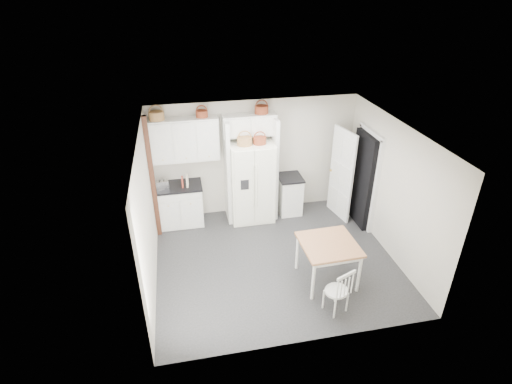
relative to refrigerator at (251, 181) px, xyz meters
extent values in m
plane|color=#242425|center=(0.15, -1.63, -0.90)|extent=(4.50, 4.50, 0.00)
plane|color=white|center=(0.15, -1.63, 1.70)|extent=(4.50, 4.50, 0.00)
plane|color=beige|center=(0.15, 0.37, 0.40)|extent=(4.50, 0.00, 4.50)
plane|color=beige|center=(-2.10, -1.63, 0.40)|extent=(0.00, 4.00, 4.00)
plane|color=beige|center=(2.40, -1.63, 0.40)|extent=(0.00, 4.00, 4.00)
cube|color=white|center=(0.00, 0.00, 0.00)|extent=(0.93, 0.75, 1.80)
cube|color=silver|center=(-1.58, 0.07, -0.45)|extent=(0.97, 0.61, 0.90)
cube|color=silver|center=(0.90, 0.07, -0.47)|extent=(0.49, 0.59, 0.86)
cube|color=#955225|center=(0.91, -2.36, -0.51)|extent=(0.98, 0.98, 0.79)
cube|color=silver|center=(0.79, -3.10, -0.50)|extent=(0.50, 0.48, 0.80)
cube|color=black|center=(-1.58, 0.07, 0.01)|extent=(1.01, 0.65, 0.04)
cube|color=black|center=(0.90, 0.07, -0.02)|extent=(0.53, 0.62, 0.04)
cube|color=silver|center=(-1.89, -0.01, 0.12)|extent=(0.28, 0.19, 0.18)
cube|color=#A23625|center=(-1.47, -0.01, 0.14)|extent=(0.04, 0.15, 0.22)
cube|color=beige|center=(-1.37, -0.01, 0.16)|extent=(0.06, 0.17, 0.25)
cylinder|color=olive|center=(-1.85, 0.20, 1.53)|extent=(0.30, 0.30, 0.17)
cylinder|color=maroon|center=(-0.96, 0.20, 1.52)|extent=(0.24, 0.24, 0.14)
cylinder|color=maroon|center=(0.26, 0.20, 1.53)|extent=(0.28, 0.28, 0.16)
cylinder|color=olive|center=(-0.15, -0.10, 0.99)|extent=(0.31, 0.31, 0.17)
cylinder|color=maroon|center=(0.16, -0.10, 0.98)|extent=(0.27, 0.27, 0.15)
cube|color=silver|center=(-1.35, 0.20, 1.00)|extent=(1.40, 0.34, 0.90)
cube|color=silver|center=(0.00, 0.20, 1.22)|extent=(1.12, 0.34, 0.45)
cube|color=silver|center=(-0.51, 0.07, 0.25)|extent=(0.08, 0.60, 2.30)
cube|color=silver|center=(0.51, 0.07, 0.25)|extent=(0.08, 0.60, 2.30)
cube|color=#321A10|center=(-2.05, -0.28, 0.40)|extent=(0.09, 0.09, 2.60)
cube|color=black|center=(2.31, -0.63, 0.12)|extent=(0.18, 0.85, 2.05)
cube|color=white|center=(1.95, -0.30, 0.12)|extent=(0.21, 0.79, 2.05)
camera|label=1|loc=(-1.44, -7.60, 3.96)|focal=28.00mm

